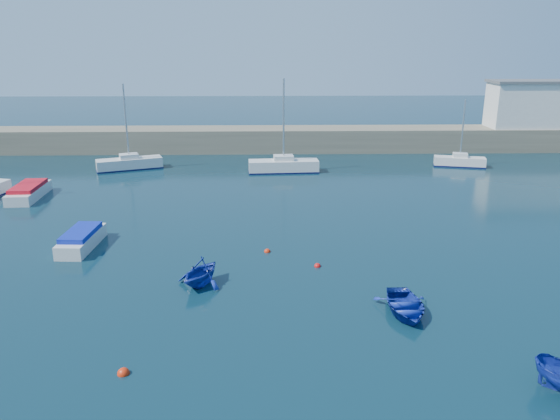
{
  "coord_description": "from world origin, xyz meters",
  "views": [
    {
      "loc": [
        -0.49,
        -16.23,
        12.28
      ],
      "look_at": [
        0.3,
        17.84,
        1.6
      ],
      "focal_mm": 35.0,
      "sensor_mm": 36.0,
      "label": 1
    }
  ],
  "objects_px": {
    "harbor_office": "(534,105)",
    "sailboat_6": "(284,166)",
    "sailboat_7": "(460,161)",
    "dinghy_center": "(405,306)",
    "motorboat_1": "(81,239)",
    "dinghy_left": "(200,272)",
    "sailboat_5": "(129,163)",
    "motorboat_2": "(29,191)"
  },
  "relations": [
    {
      "from": "harbor_office",
      "to": "sailboat_6",
      "type": "relative_size",
      "value": 1.13
    },
    {
      "from": "sailboat_7",
      "to": "dinghy_center",
      "type": "distance_m",
      "value": 33.27
    },
    {
      "from": "sailboat_6",
      "to": "sailboat_7",
      "type": "xyz_separation_m",
      "value": [
        17.83,
        2.02,
        -0.11
      ]
    },
    {
      "from": "motorboat_1",
      "to": "dinghy_left",
      "type": "bearing_deg",
      "value": -32.3
    },
    {
      "from": "sailboat_5",
      "to": "harbor_office",
      "type": "bearing_deg",
      "value": -99.17
    },
    {
      "from": "sailboat_7",
      "to": "dinghy_center",
      "type": "height_order",
      "value": "sailboat_7"
    },
    {
      "from": "harbor_office",
      "to": "sailboat_7",
      "type": "bearing_deg",
      "value": -141.81
    },
    {
      "from": "harbor_office",
      "to": "dinghy_center",
      "type": "bearing_deg",
      "value": -121.47
    },
    {
      "from": "harbor_office",
      "to": "motorboat_2",
      "type": "xyz_separation_m",
      "value": [
        -49.85,
        -19.25,
        -4.57
      ]
    },
    {
      "from": "sailboat_5",
      "to": "dinghy_left",
      "type": "relative_size",
      "value": 2.91
    },
    {
      "from": "harbor_office",
      "to": "dinghy_center",
      "type": "distance_m",
      "value": 46.42
    },
    {
      "from": "sailboat_6",
      "to": "motorboat_2",
      "type": "xyz_separation_m",
      "value": [
        -20.9,
        -8.48,
        -0.12
      ]
    },
    {
      "from": "harbor_office",
      "to": "motorboat_1",
      "type": "relative_size",
      "value": 2.14
    },
    {
      "from": "dinghy_center",
      "to": "sailboat_7",
      "type": "bearing_deg",
      "value": 66.46
    },
    {
      "from": "sailboat_5",
      "to": "dinghy_center",
      "type": "bearing_deg",
      "value": -167.4
    },
    {
      "from": "harbor_office",
      "to": "sailboat_5",
      "type": "height_order",
      "value": "sailboat_5"
    },
    {
      "from": "sailboat_7",
      "to": "sailboat_6",
      "type": "bearing_deg",
      "value": 109.56
    },
    {
      "from": "harbor_office",
      "to": "sailboat_5",
      "type": "xyz_separation_m",
      "value": [
        -44.13,
        -9.24,
        -4.49
      ]
    },
    {
      "from": "sailboat_6",
      "to": "dinghy_center",
      "type": "bearing_deg",
      "value": -174.04
    },
    {
      "from": "sailboat_5",
      "to": "dinghy_left",
      "type": "bearing_deg",
      "value": 179.62
    },
    {
      "from": "sailboat_6",
      "to": "dinghy_center",
      "type": "xyz_separation_m",
      "value": [
        4.85,
        -28.62,
        -0.28
      ]
    },
    {
      "from": "harbor_office",
      "to": "sailboat_7",
      "type": "distance_m",
      "value": 14.87
    },
    {
      "from": "motorboat_2",
      "to": "harbor_office",
      "type": "bearing_deg",
      "value": 18.26
    },
    {
      "from": "harbor_office",
      "to": "motorboat_1",
      "type": "distance_m",
      "value": 52.09
    },
    {
      "from": "sailboat_7",
      "to": "motorboat_2",
      "type": "bearing_deg",
      "value": 118.27
    },
    {
      "from": "motorboat_2",
      "to": "sailboat_5",
      "type": "bearing_deg",
      "value": 57.36
    },
    {
      "from": "sailboat_6",
      "to": "motorboat_1",
      "type": "distance_m",
      "value": 23.63
    },
    {
      "from": "harbor_office",
      "to": "dinghy_center",
      "type": "xyz_separation_m",
      "value": [
        -24.1,
        -39.39,
        -4.73
      ]
    },
    {
      "from": "harbor_office",
      "to": "dinghy_left",
      "type": "bearing_deg",
      "value": -133.32
    },
    {
      "from": "motorboat_2",
      "to": "sailboat_7",
      "type": "bearing_deg",
      "value": 12.31
    },
    {
      "from": "sailboat_7",
      "to": "harbor_office",
      "type": "bearing_deg",
      "value": -38.71
    },
    {
      "from": "motorboat_2",
      "to": "dinghy_center",
      "type": "height_order",
      "value": "motorboat_2"
    },
    {
      "from": "sailboat_6",
      "to": "motorboat_1",
      "type": "xyz_separation_m",
      "value": [
        -13.04,
        -19.7,
        -0.13
      ]
    },
    {
      "from": "dinghy_left",
      "to": "harbor_office",
      "type": "bearing_deg",
      "value": 74.42
    },
    {
      "from": "sailboat_5",
      "to": "dinghy_center",
      "type": "height_order",
      "value": "sailboat_5"
    },
    {
      "from": "sailboat_7",
      "to": "dinghy_center",
      "type": "xyz_separation_m",
      "value": [
        -12.98,
        -30.63,
        -0.18
      ]
    },
    {
      "from": "harbor_office",
      "to": "sailboat_6",
      "type": "bearing_deg",
      "value": -159.6
    },
    {
      "from": "dinghy_center",
      "to": "harbor_office",
      "type": "bearing_deg",
      "value": 57.95
    },
    {
      "from": "sailboat_7",
      "to": "dinghy_left",
      "type": "xyz_separation_m",
      "value": [
        -22.9,
        -27.33,
        0.2
      ]
    },
    {
      "from": "harbor_office",
      "to": "motorboat_2",
      "type": "distance_m",
      "value": 53.63
    },
    {
      "from": "harbor_office",
      "to": "dinghy_left",
      "type": "height_order",
      "value": "harbor_office"
    },
    {
      "from": "sailboat_7",
      "to": "dinghy_center",
      "type": "relative_size",
      "value": 1.88
    }
  ]
}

